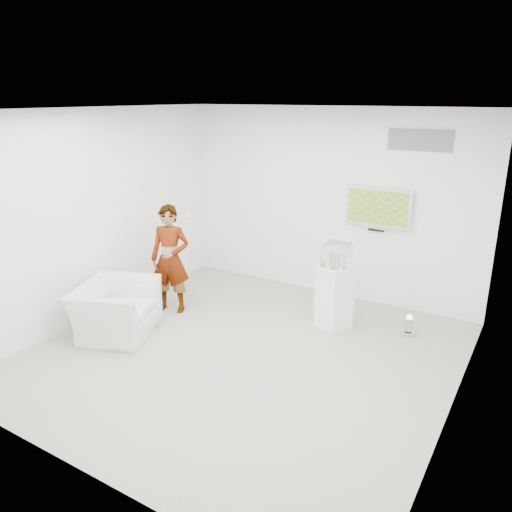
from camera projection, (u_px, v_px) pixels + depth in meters
name	position (u px, v px, depth m)	size (l,w,h in m)	color
room	(243.00, 241.00, 5.92)	(5.01, 5.01, 3.00)	#ACA99E
tv	(379.00, 207.00, 7.47)	(1.00, 0.08, 0.60)	silver
logo_decal	(420.00, 140.00, 6.95)	(0.90, 0.02, 0.30)	slate
person	(170.00, 259.00, 7.43)	(0.60, 0.39, 1.64)	white
armchair	(116.00, 310.00, 6.81)	(1.10, 0.96, 0.71)	white
pedestal	(334.00, 297.00, 7.00)	(0.44, 0.44, 0.91)	white
floor_uplight	(409.00, 326.00, 6.82)	(0.19, 0.19, 0.29)	silver
vitrine	(337.00, 255.00, 6.81)	(0.32, 0.32, 0.32)	white
console	(336.00, 259.00, 6.83)	(0.04, 0.14, 0.20)	white
wii_remote	(188.00, 215.00, 7.32)	(0.03, 0.13, 0.03)	white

